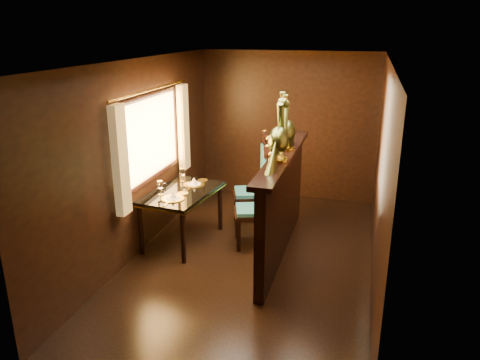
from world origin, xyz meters
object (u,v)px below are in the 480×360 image
(chair_left, at_px, (262,196))
(chair_right, at_px, (260,178))
(dining_table, at_px, (182,196))
(peacock_left, at_px, (279,128))
(peacock_right, at_px, (287,121))

(chair_left, bearing_deg, chair_right, 87.41)
(dining_table, height_order, peacock_left, peacock_left)
(chair_left, bearing_deg, dining_table, 171.63)
(peacock_right, bearing_deg, peacock_left, -90.00)
(dining_table, xyz_separation_m, peacock_right, (1.38, 0.24, 1.05))
(chair_right, relative_size, peacock_right, 1.95)
(dining_table, bearing_deg, chair_right, 48.71)
(chair_left, distance_m, chair_right, 0.64)
(chair_right, height_order, peacock_left, peacock_left)
(dining_table, relative_size, peacock_right, 1.83)
(chair_right, distance_m, peacock_right, 1.23)
(chair_right, xyz_separation_m, peacock_left, (0.47, -1.15, 1.01))
(chair_left, relative_size, peacock_left, 1.73)
(chair_right, bearing_deg, peacock_left, -87.12)
(chair_left, xyz_separation_m, peacock_right, (0.30, 0.05, 1.01))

